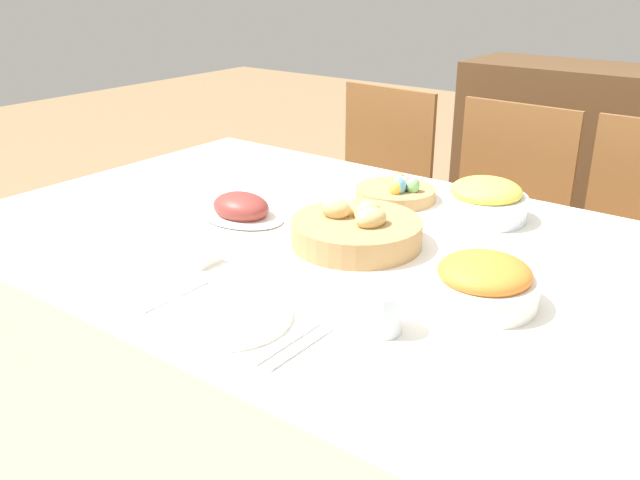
{
  "coord_description": "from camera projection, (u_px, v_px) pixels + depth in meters",
  "views": [
    {
      "loc": [
        0.86,
        -1.2,
        1.39
      ],
      "look_at": [
        0.02,
        -0.09,
        0.81
      ],
      "focal_mm": 38.0,
      "sensor_mm": 36.0,
      "label": 1
    }
  ],
  "objects": [
    {
      "name": "dining_table",
      "position": [
        336.0,
        380.0,
        1.75
      ],
      "size": [
        1.87,
        1.18,
        0.77
      ],
      "color": "white",
      "rests_on": "ground"
    },
    {
      "name": "chair_far_left",
      "position": [
        368.0,
        204.0,
        2.67
      ],
      "size": [
        0.45,
        0.45,
        0.94
      ],
      "rotation": [
        0.0,
        0.0,
        -0.08
      ],
      "color": "brown",
      "rests_on": "ground"
    },
    {
      "name": "chair_far_right",
      "position": [
        635.0,
        268.0,
        2.11
      ],
      "size": [
        0.43,
        0.43,
        0.94
      ],
      "rotation": [
        0.0,
        0.0,
        -0.02
      ],
      "color": "brown",
      "rests_on": "ground"
    },
    {
      "name": "chair_far_center",
      "position": [
        494.0,
        235.0,
        2.38
      ],
      "size": [
        0.44,
        0.44,
        0.94
      ],
      "rotation": [
        0.0,
        0.0,
        -0.04
      ],
      "color": "brown",
      "rests_on": "ground"
    },
    {
      "name": "sideboard",
      "position": [
        607.0,
        183.0,
        2.97
      ],
      "size": [
        1.31,
        0.44,
        0.98
      ],
      "color": "brown",
      "rests_on": "ground"
    },
    {
      "name": "bread_basket",
      "position": [
        356.0,
        230.0,
        1.58
      ],
      "size": [
        0.31,
        0.31,
        0.11
      ],
      "color": "#AD8451",
      "rests_on": "dining_table"
    },
    {
      "name": "egg_basket",
      "position": [
        397.0,
        192.0,
        1.88
      ],
      "size": [
        0.22,
        0.22,
        0.08
      ],
      "color": "#AD8451",
      "rests_on": "dining_table"
    },
    {
      "name": "ham_platter",
      "position": [
        241.0,
        209.0,
        1.75
      ],
      "size": [
        0.25,
        0.17,
        0.07
      ],
      "color": "white",
      "rests_on": "dining_table"
    },
    {
      "name": "pineapple_bowl",
      "position": [
        485.0,
        200.0,
        1.73
      ],
      "size": [
        0.21,
        0.21,
        0.11
      ],
      "color": "silver",
      "rests_on": "dining_table"
    },
    {
      "name": "carrot_bowl",
      "position": [
        484.0,
        282.0,
        1.3
      ],
      "size": [
        0.21,
        0.21,
        0.1
      ],
      "color": "white",
      "rests_on": "dining_table"
    },
    {
      "name": "dinner_plate",
      "position": [
        228.0,
        317.0,
        1.26
      ],
      "size": [
        0.24,
        0.24,
        0.01
      ],
      "color": "white",
      "rests_on": "dining_table"
    },
    {
      "name": "fork",
      "position": [
        176.0,
        297.0,
        1.34
      ],
      "size": [
        0.01,
        0.17,
        0.0
      ],
      "rotation": [
        0.0,
        0.0,
        0.0
      ],
      "color": "silver",
      "rests_on": "dining_table"
    },
    {
      "name": "knife",
      "position": [
        288.0,
        343.0,
        1.18
      ],
      "size": [
        0.01,
        0.17,
        0.0
      ],
      "rotation": [
        0.0,
        0.0,
        0.0
      ],
      "color": "silver",
      "rests_on": "dining_table"
    },
    {
      "name": "spoon",
      "position": [
        301.0,
        348.0,
        1.16
      ],
      "size": [
        0.01,
        0.17,
        0.0
      ],
      "rotation": [
        0.0,
        0.0,
        -0.0
      ],
      "color": "silver",
      "rests_on": "dining_table"
    },
    {
      "name": "drinking_cup",
      "position": [
        382.0,
        311.0,
        1.21
      ],
      "size": [
        0.07,
        0.07,
        0.08
      ],
      "color": "silver",
      "rests_on": "dining_table"
    },
    {
      "name": "butter_dish",
      "position": [
        195.0,
        254.0,
        1.5
      ],
      "size": [
        0.1,
        0.06,
        0.03
      ],
      "color": "white",
      "rests_on": "dining_table"
    }
  ]
}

